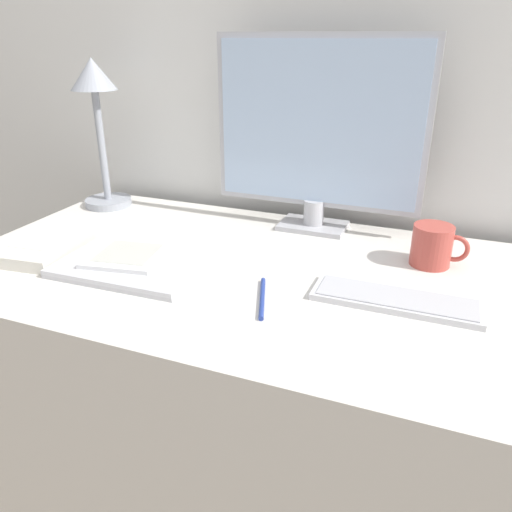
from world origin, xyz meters
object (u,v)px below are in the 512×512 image
monitor (318,132)px  keyboard (396,299)px  laptop (134,264)px  notebook (43,246)px  pen (262,298)px  ereader (128,254)px  desk_lamp (97,108)px  coffee_mug (433,246)px

monitor → keyboard: 0.47m
laptop → notebook: size_ratio=1.33×
pen → notebook: bearing=176.9°
keyboard → notebook: notebook is taller
ereader → laptop: bearing=-27.5°
desk_lamp → keyboard: bearing=-18.7°
notebook → ereader: bearing=4.1°
monitor → pen: size_ratio=3.52×
monitor → desk_lamp: (-0.60, -0.04, 0.03)m
pen → desk_lamp: bearing=149.2°
coffee_mug → pen: bearing=-135.2°
laptop → pen: bearing=-6.5°
laptop → pen: (0.30, -0.03, -0.00)m
laptop → desk_lamp: bearing=133.2°
desk_lamp → monitor: bearing=3.7°
coffee_mug → pen: (-0.28, -0.28, -0.04)m
laptop → ereader: 0.03m
keyboard → desk_lamp: desk_lamp is taller
keyboard → notebook: (-0.77, -0.05, 0.01)m
monitor → notebook: size_ratio=2.25×
keyboard → coffee_mug: (0.05, 0.20, 0.04)m
keyboard → laptop: size_ratio=1.00×
monitor → pen: bearing=-88.1°
monitor → ereader: size_ratio=2.80×
monitor → desk_lamp: size_ratio=1.28×
keyboard → pen: size_ratio=2.09×
desk_lamp → notebook: (0.07, -0.33, -0.26)m
coffee_mug → pen: 0.39m
monitor → laptop: bearing=-127.9°
notebook → laptop: bearing=1.2°
ereader → coffee_mug: (0.60, 0.23, 0.02)m
ereader → desk_lamp: desk_lamp is taller
desk_lamp → notebook: desk_lamp is taller
ereader → keyboard: bearing=3.6°
keyboard → pen: (-0.23, -0.08, -0.00)m
keyboard → laptop: 0.53m
notebook → pen: 0.54m
pen → monitor: bearing=91.9°
laptop → notebook: notebook is taller
notebook → coffee_mug: (0.82, 0.25, 0.03)m
laptop → coffee_mug: bearing=22.7°
ereader → coffee_mug: 0.64m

